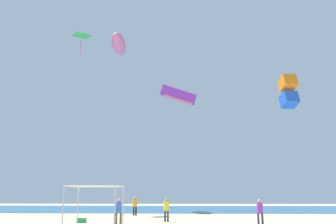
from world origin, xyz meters
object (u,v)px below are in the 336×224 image
at_px(person_central, 260,210).
at_px(cooler_box, 82,220).
at_px(person_leftmost, 166,208).
at_px(kite_box_orange, 289,91).
at_px(person_rightmost, 135,204).
at_px(kite_inflatable_pink, 119,44).
at_px(kite_diamond_green, 81,37).
at_px(person_near_tent, 119,209).
at_px(kite_parafoil_purple, 178,95).
at_px(canopy_tent, 96,188).

bearing_deg(person_central, cooler_box, -24.93).
height_order(person_leftmost, kite_box_orange, kite_box_orange).
distance_m(person_rightmost, kite_box_orange, 19.98).
distance_m(person_leftmost, kite_inflatable_pink, 28.61).
distance_m(person_leftmost, kite_diamond_green, 23.36).
xyz_separation_m(kite_inflatable_pink, kite_diamond_green, (-2.74, -7.85, -2.44)).
distance_m(person_near_tent, person_central, 9.17).
height_order(kite_parafoil_purple, kite_diamond_green, kite_diamond_green).
bearing_deg(person_rightmost, cooler_box, -159.16).
xyz_separation_m(canopy_tent, person_rightmost, (0.25, 14.40, -1.24)).
bearing_deg(canopy_tent, person_leftmost, 62.32).
distance_m(person_central, cooler_box, 12.10).
relative_size(cooler_box, kite_parafoil_purple, 0.11).
distance_m(canopy_tent, cooler_box, 6.50).
bearing_deg(person_near_tent, cooler_box, -52.47).
distance_m(cooler_box, kite_diamond_green, 22.69).
bearing_deg(cooler_box, kite_inflatable_pink, 94.64).
bearing_deg(kite_diamond_green, cooler_box, -104.51).
relative_size(canopy_tent, kite_parafoil_purple, 0.54).
bearing_deg(canopy_tent, person_rightmost, 89.02).
xyz_separation_m(person_rightmost, kite_inflatable_pink, (-4.09, 10.69, 20.67)).
height_order(canopy_tent, person_rightmost, canopy_tent).
relative_size(cooler_box, kite_diamond_green, 0.23).
distance_m(person_central, kite_diamond_green, 27.77).
bearing_deg(canopy_tent, kite_box_orange, 47.76).
distance_m(person_central, kite_parafoil_purple, 27.83).
bearing_deg(person_central, person_leftmost, -40.71).
xyz_separation_m(canopy_tent, person_central, (9.70, 4.13, -1.30)).
bearing_deg(kite_diamond_green, kite_box_orange, -33.76).
height_order(person_central, kite_diamond_green, kite_diamond_green).
height_order(person_near_tent, person_leftmost, person_leftmost).
height_order(person_near_tent, kite_parafoil_purple, kite_parafoil_purple).
relative_size(person_rightmost, kite_parafoil_purple, 0.34).
bearing_deg(kite_box_orange, canopy_tent, -143.52).
bearing_deg(kite_diamond_green, person_leftmost, -80.92).
bearing_deg(person_central, kite_diamond_green, -56.18).
height_order(person_central, cooler_box, person_central).
relative_size(canopy_tent, person_central, 1.69).
bearing_deg(kite_box_orange, person_leftmost, -150.16).
bearing_deg(kite_inflatable_pink, cooler_box, 0.61).
relative_size(person_central, kite_diamond_green, 0.64).
bearing_deg(kite_inflatable_pink, canopy_tent, 4.67).
height_order(person_leftmost, cooler_box, person_leftmost).
height_order(kite_box_orange, kite_inflatable_pink, kite_inflatable_pink).
bearing_deg(kite_parafoil_purple, kite_diamond_green, -131.98).
xyz_separation_m(canopy_tent, kite_inflatable_pink, (-3.84, 25.09, 19.43)).
bearing_deg(kite_inflatable_pink, person_leftmost, 17.98).
bearing_deg(cooler_box, kite_box_orange, 33.17).
xyz_separation_m(cooler_box, kite_diamond_green, (-4.31, 11.51, 19.07)).
xyz_separation_m(person_near_tent, cooler_box, (-2.80, 1.40, -0.79)).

